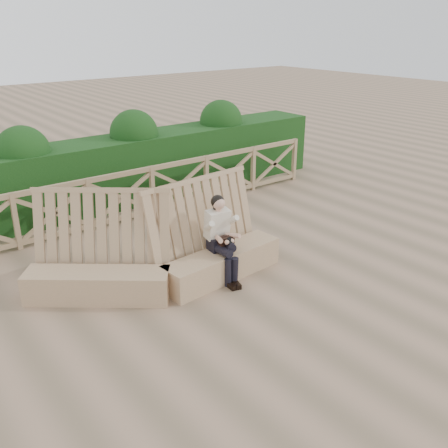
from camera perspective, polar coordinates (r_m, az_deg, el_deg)
ground at (r=8.01m, az=0.27°, el=-7.27°), size 60.00×60.00×0.00m
bench at (r=7.97m, az=-7.23°, el=-4.37°), size 4.02×1.99×1.60m
woman at (r=8.02m, az=-0.32°, el=-1.22°), size 0.41×0.84×1.39m
guardrail at (r=10.52m, az=-11.57°, el=2.97°), size 10.10×0.09×1.10m
hedge at (r=11.51m, az=-14.37°, el=5.42°), size 12.00×1.20×1.50m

